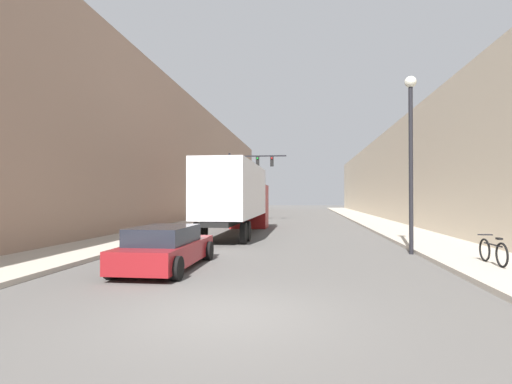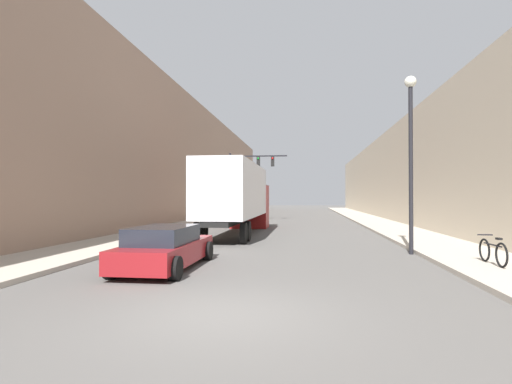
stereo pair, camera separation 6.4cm
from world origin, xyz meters
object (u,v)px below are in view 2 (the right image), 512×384
at_px(sedan_car, 165,248).
at_px(traffic_signal_gantry, 245,173).
at_px(street_lamp, 411,140).
at_px(parked_bicycle, 493,252).
at_px(semi_truck, 238,195).

distance_m(sedan_car, traffic_signal_gantry, 24.93).
bearing_deg(street_lamp, sedan_car, -153.78).
xyz_separation_m(street_lamp, parked_bicycle, (1.59, -3.00, -3.82)).
relative_size(traffic_signal_gantry, parked_bicycle, 3.42).
distance_m(traffic_signal_gantry, street_lamp, 22.67).
xyz_separation_m(traffic_signal_gantry, parked_bicycle, (11.13, -23.57, -3.90)).
relative_size(sedan_car, street_lamp, 0.70).
bearing_deg(traffic_signal_gantry, semi_truck, -83.01).
xyz_separation_m(sedan_car, parked_bicycle, (9.79, 1.03, -0.09)).
height_order(semi_truck, sedan_car, semi_truck).
relative_size(traffic_signal_gantry, street_lamp, 0.92).
bearing_deg(sedan_car, parked_bicycle, 6.03).
xyz_separation_m(semi_truck, street_lamp, (7.91, -7.26, 2.09)).
distance_m(semi_truck, parked_bicycle, 14.09).
xyz_separation_m(sedan_car, street_lamp, (8.20, 4.04, 3.73)).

